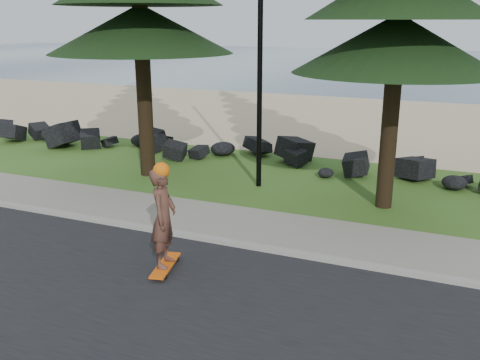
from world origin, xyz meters
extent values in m
plane|color=#3E5B1C|center=(0.00, 0.00, 0.00)|extent=(160.00, 160.00, 0.00)
cube|color=black|center=(0.00, -4.50, 0.01)|extent=(160.00, 7.00, 0.02)
cube|color=#9C978C|center=(0.00, -0.90, 0.05)|extent=(160.00, 0.20, 0.10)
cube|color=gray|center=(0.00, 0.20, 0.04)|extent=(160.00, 2.00, 0.08)
cube|color=tan|center=(0.00, 14.50, 0.01)|extent=(160.00, 15.00, 0.01)
cube|color=#3B5471|center=(0.00, 51.00, 0.00)|extent=(160.00, 58.00, 0.01)
cylinder|color=black|center=(0.00, 3.20, 4.00)|extent=(0.14, 0.14, 8.00)
cube|color=#EB5B0D|center=(0.30, -2.44, 0.11)|extent=(0.51, 1.14, 0.04)
imported|color=brown|center=(0.30, -2.44, 1.05)|extent=(0.58, 0.76, 1.85)
sphere|color=orange|center=(0.30, -2.44, 1.94)|extent=(0.30, 0.30, 0.30)
camera|label=1|loc=(5.10, -10.24, 4.48)|focal=40.00mm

